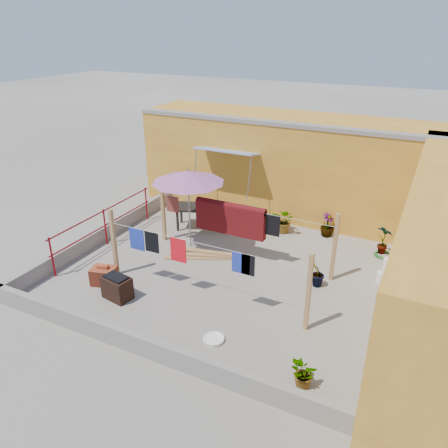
{
  "coord_description": "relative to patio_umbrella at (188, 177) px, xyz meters",
  "views": [
    {
      "loc": [
        4.3,
        -8.86,
        5.88
      ],
      "look_at": [
        -0.27,
        0.3,
        1.17
      ],
      "focal_mm": 35.0,
      "sensor_mm": 36.0,
      "label": 1
    }
  ],
  "objects": [
    {
      "name": "wall_back",
      "position": [
        2.04,
        4.0,
        -0.53
      ],
      "size": [
        11.0,
        3.27,
        3.21
      ],
      "color": "gold",
      "rests_on": "ground"
    },
    {
      "name": "outdoor_table",
      "position": [
        -0.42,
        1.34,
        -1.48
      ],
      "size": [
        1.71,
        1.27,
        0.72
      ],
      "color": "black",
      "rests_on": "ground"
    },
    {
      "name": "clothesline_rig",
      "position": [
        1.25,
        -0.14,
        -1.06
      ],
      "size": [
        5.09,
        2.35,
        1.8
      ],
      "color": "tan",
      "rests_on": "ground"
    },
    {
      "name": "lumber_pile",
      "position": [
        0.74,
        -0.28,
        -2.06
      ],
      "size": [
        2.27,
        1.11,
        0.14
      ],
      "color": "tan",
      "rests_on": "ground"
    },
    {
      "name": "parapet_front",
      "position": [
        1.54,
        -4.27,
        -1.91
      ],
      "size": [
        8.3,
        0.16,
        0.44
      ],
      "primitive_type": "cube",
      "color": "gray",
      "rests_on": "ground"
    },
    {
      "name": "plant_back_b",
      "position": [
        3.31,
        2.51,
        -1.78
      ],
      "size": [
        0.52,
        0.52,
        0.72
      ],
      "primitive_type": "imported",
      "rotation": [
        0.0,
        0.0,
        1.21
      ],
      "color": "#19581B",
      "rests_on": "ground"
    },
    {
      "name": "green_hose",
      "position": [
        5.03,
        1.96,
        -2.1
      ],
      "size": [
        0.48,
        0.48,
        0.07
      ],
      "color": "#186D1F",
      "rests_on": "ground"
    },
    {
      "name": "plant_right_c",
      "position": [
        4.48,
        -3.69,
        -1.86
      ],
      "size": [
        0.49,
        0.55,
        0.55
      ],
      "primitive_type": "imported",
      "rotation": [
        0.0,
        0.0,
        4.84
      ],
      "color": "#19581B",
      "rests_on": "ground"
    },
    {
      "name": "plant_right_b",
      "position": [
        3.8,
        -0.39,
        -1.78
      ],
      "size": [
        0.36,
        0.43,
        0.72
      ],
      "primitive_type": "imported",
      "rotation": [
        0.0,
        0.0,
        4.59
      ],
      "color": "#19581B",
      "rests_on": "ground"
    },
    {
      "name": "brick_stack",
      "position": [
        -0.95,
        -2.6,
        -1.91
      ],
      "size": [
        0.69,
        0.58,
        0.52
      ],
      "color": "#A33D25",
      "rests_on": "ground"
    },
    {
      "name": "patio_umbrella",
      "position": [
        0.0,
        0.0,
        0.0
      ],
      "size": [
        2.37,
        2.37,
        2.38
      ],
      "color": "gray",
      "rests_on": "ground"
    },
    {
      "name": "parapet_left",
      "position": [
        -2.54,
        -0.69,
        -1.91
      ],
      "size": [
        0.16,
        7.3,
        0.44
      ],
      "primitive_type": "cube",
      "color": "gray",
      "rests_on": "ground"
    },
    {
      "name": "ground",
      "position": [
        1.54,
        -0.69,
        -2.13
      ],
      "size": [
        80.0,
        80.0,
        0.0
      ],
      "primitive_type": "plane",
      "color": "#9E998E",
      "rests_on": "ground"
    },
    {
      "name": "plant_back_a",
      "position": [
        2.06,
        2.18,
        -1.74
      ],
      "size": [
        0.75,
        0.67,
        0.79
      ],
      "primitive_type": "imported",
      "rotation": [
        0.0,
        0.0,
        -0.07
      ],
      "color": "#19581B",
      "rests_on": "ground"
    },
    {
      "name": "white_basin",
      "position": [
        2.49,
        -3.3,
        -2.1
      ],
      "size": [
        0.44,
        0.44,
        0.08
      ],
      "color": "white",
      "rests_on": "ground"
    },
    {
      "name": "red_railing",
      "position": [
        -2.31,
        -0.89,
        -1.41
      ],
      "size": [
        0.05,
        4.2,
        1.1
      ],
      "color": "maroon",
      "rests_on": "ground"
    },
    {
      "name": "water_jug_b",
      "position": [
        5.24,
        1.23,
        -1.97
      ],
      "size": [
        0.24,
        0.24,
        0.38
      ],
      "color": "white",
      "rests_on": "ground"
    },
    {
      "name": "brazier",
      "position": [
        -0.25,
        -2.95,
        -1.85
      ],
      "size": [
        0.72,
        0.54,
        0.59
      ],
      "color": "black",
      "rests_on": "ground"
    },
    {
      "name": "plant_right_a",
      "position": [
        4.99,
        2.11,
        -1.7
      ],
      "size": [
        0.55,
        0.49,
        0.86
      ],
      "primitive_type": "imported",
      "rotation": [
        0.0,
        0.0,
        2.65
      ],
      "color": "#19581B",
      "rests_on": "ground"
    },
    {
      "name": "water_jug_a",
      "position": [
        5.18,
        0.49,
        -1.98
      ],
      "size": [
        0.22,
        0.22,
        0.34
      ],
      "color": "white",
      "rests_on": "ground"
    }
  ]
}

